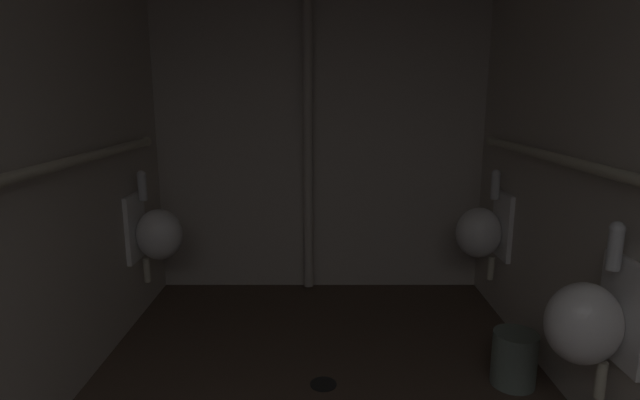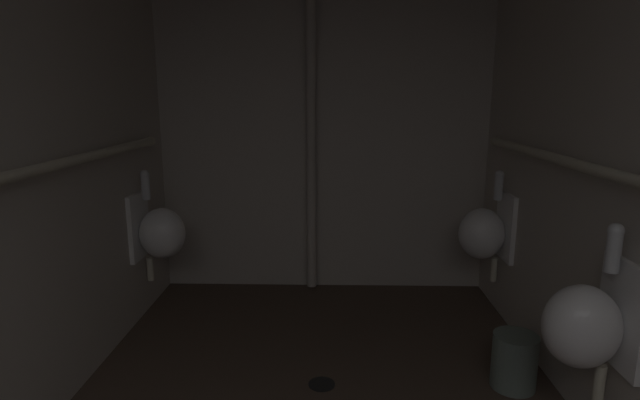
{
  "view_description": "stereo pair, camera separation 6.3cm",
  "coord_description": "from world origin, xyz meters",
  "px_view_note": "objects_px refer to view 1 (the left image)",
  "views": [
    {
      "loc": [
        0.0,
        0.1,
        1.49
      ],
      "look_at": [
        -0.01,
        3.07,
        0.86
      ],
      "focal_mm": 28.06,
      "sensor_mm": 36.0,
      "label": 1
    },
    {
      "loc": [
        0.07,
        0.1,
        1.49
      ],
      "look_at": [
        -0.01,
        3.07,
        0.86
      ],
      "focal_mm": 28.06,
      "sensor_mm": 36.0,
      "label": 2
    }
  ],
  "objects_px": {
    "urinal_left_mid": "(157,233)",
    "urinal_right_far": "(483,231)",
    "waste_bin": "(515,359)",
    "urinal_right_mid": "(590,321)",
    "standpipe_back_wall": "(309,132)",
    "floor_drain": "(324,384)"
  },
  "relations": [
    {
      "from": "urinal_right_far",
      "to": "urinal_left_mid",
      "type": "bearing_deg",
      "value": -178.84
    },
    {
      "from": "urinal_left_mid",
      "to": "urinal_right_mid",
      "type": "xyz_separation_m",
      "value": [
        2.17,
        -1.31,
        0.0
      ]
    },
    {
      "from": "urinal_left_mid",
      "to": "floor_drain",
      "type": "xyz_separation_m",
      "value": [
        1.1,
        -0.82,
        -0.59
      ]
    },
    {
      "from": "urinal_right_far",
      "to": "standpipe_back_wall",
      "type": "distance_m",
      "value": 1.4
    },
    {
      "from": "urinal_right_mid",
      "to": "floor_drain",
      "type": "relative_size",
      "value": 5.39
    },
    {
      "from": "urinal_left_mid",
      "to": "urinal_right_far",
      "type": "height_order",
      "value": "same"
    },
    {
      "from": "floor_drain",
      "to": "waste_bin",
      "type": "distance_m",
      "value": 1.0
    },
    {
      "from": "urinal_right_far",
      "to": "waste_bin",
      "type": "relative_size",
      "value": 2.64
    },
    {
      "from": "urinal_left_mid",
      "to": "standpipe_back_wall",
      "type": "bearing_deg",
      "value": 26.81
    },
    {
      "from": "urinal_right_mid",
      "to": "floor_drain",
      "type": "xyz_separation_m",
      "value": [
        -1.07,
        0.49,
        -0.59
      ]
    },
    {
      "from": "urinal_left_mid",
      "to": "urinal_right_mid",
      "type": "distance_m",
      "value": 2.53
    },
    {
      "from": "standpipe_back_wall",
      "to": "urinal_right_mid",
      "type": "bearing_deg",
      "value": -57.17
    },
    {
      "from": "urinal_left_mid",
      "to": "waste_bin",
      "type": "relative_size",
      "value": 2.64
    },
    {
      "from": "standpipe_back_wall",
      "to": "floor_drain",
      "type": "xyz_separation_m",
      "value": [
        0.11,
        -1.32,
        -1.22
      ]
    },
    {
      "from": "urinal_right_mid",
      "to": "urinal_left_mid",
      "type": "bearing_deg",
      "value": 148.8
    },
    {
      "from": "urinal_left_mid",
      "to": "urinal_right_far",
      "type": "relative_size",
      "value": 1.0
    },
    {
      "from": "urinal_right_mid",
      "to": "urinal_right_far",
      "type": "distance_m",
      "value": 1.36
    },
    {
      "from": "urinal_right_mid",
      "to": "waste_bin",
      "type": "relative_size",
      "value": 2.64
    },
    {
      "from": "urinal_left_mid",
      "to": "waste_bin",
      "type": "xyz_separation_m",
      "value": [
        2.09,
        -0.81,
        -0.45
      ]
    },
    {
      "from": "waste_bin",
      "to": "urinal_right_far",
      "type": "bearing_deg",
      "value": 85.11
    },
    {
      "from": "urinal_right_mid",
      "to": "waste_bin",
      "type": "distance_m",
      "value": 0.68
    },
    {
      "from": "standpipe_back_wall",
      "to": "urinal_right_far",
      "type": "bearing_deg",
      "value": -21.4
    }
  ]
}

